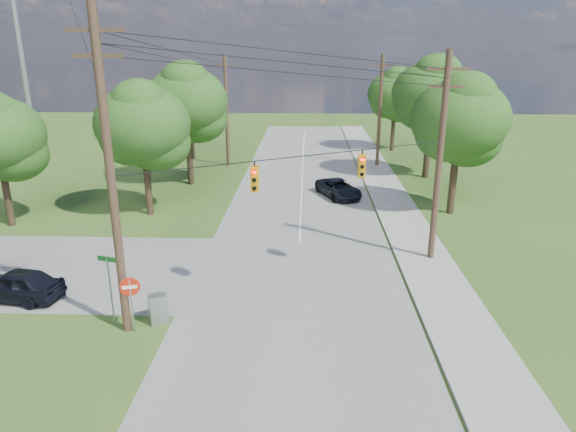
{
  "coord_description": "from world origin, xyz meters",
  "views": [
    {
      "loc": [
        2.36,
        -17.09,
        10.56
      ],
      "look_at": [
        1.54,
        5.0,
        3.28
      ],
      "focal_mm": 32.0,
      "sensor_mm": 36.0,
      "label": 1
    }
  ],
  "objects_px": {
    "pole_north_e": "(380,111)",
    "car_main_north": "(338,188)",
    "pole_ne": "(440,156)",
    "pole_sw": "(111,176)",
    "pole_north_w": "(226,110)",
    "do_not_enter_sign": "(130,292)",
    "control_cabinet": "(158,309)",
    "car_cross_dark": "(15,285)"
  },
  "relations": [
    {
      "from": "pole_north_w",
      "to": "control_cabinet",
      "type": "bearing_deg",
      "value": -87.04
    },
    {
      "from": "pole_ne",
      "to": "pole_north_w",
      "type": "relative_size",
      "value": 1.05
    },
    {
      "from": "pole_north_e",
      "to": "car_cross_dark",
      "type": "distance_m",
      "value": 33.64
    },
    {
      "from": "car_main_north",
      "to": "pole_north_e",
      "type": "bearing_deg",
      "value": 45.84
    },
    {
      "from": "car_cross_dark",
      "to": "control_cabinet",
      "type": "bearing_deg",
      "value": 84.74
    },
    {
      "from": "car_main_north",
      "to": "control_cabinet",
      "type": "xyz_separation_m",
      "value": [
        -8.23,
        -18.59,
        -0.05
      ]
    },
    {
      "from": "do_not_enter_sign",
      "to": "pole_north_w",
      "type": "bearing_deg",
      "value": 75.79
    },
    {
      "from": "pole_sw",
      "to": "pole_north_w",
      "type": "distance_m",
      "value": 29.62
    },
    {
      "from": "control_cabinet",
      "to": "pole_north_w",
      "type": "bearing_deg",
      "value": 68.3
    },
    {
      "from": "pole_sw",
      "to": "car_cross_dark",
      "type": "bearing_deg",
      "value": 157.9
    },
    {
      "from": "pole_north_e",
      "to": "do_not_enter_sign",
      "type": "height_order",
      "value": "pole_north_e"
    },
    {
      "from": "pole_sw",
      "to": "pole_north_e",
      "type": "xyz_separation_m",
      "value": [
        13.5,
        29.6,
        -1.1
      ]
    },
    {
      "from": "pole_north_w",
      "to": "car_cross_dark",
      "type": "distance_m",
      "value": 28.15
    },
    {
      "from": "pole_ne",
      "to": "do_not_enter_sign",
      "type": "bearing_deg",
      "value": -149.71
    },
    {
      "from": "pole_ne",
      "to": "car_cross_dark",
      "type": "distance_m",
      "value": 20.44
    },
    {
      "from": "pole_north_w",
      "to": "do_not_enter_sign",
      "type": "bearing_deg",
      "value": -88.64
    },
    {
      "from": "pole_ne",
      "to": "pole_north_e",
      "type": "bearing_deg",
      "value": 90.0
    },
    {
      "from": "pole_north_w",
      "to": "pole_sw",
      "type": "bearing_deg",
      "value": -89.23
    },
    {
      "from": "pole_north_w",
      "to": "car_main_north",
      "type": "relative_size",
      "value": 2.19
    },
    {
      "from": "car_cross_dark",
      "to": "car_main_north",
      "type": "bearing_deg",
      "value": 147.26
    },
    {
      "from": "control_cabinet",
      "to": "do_not_enter_sign",
      "type": "xyz_separation_m",
      "value": [
        -0.79,
        -0.71,
        1.06
      ]
    },
    {
      "from": "pole_north_e",
      "to": "pole_sw",
      "type": "bearing_deg",
      "value": -114.52
    },
    {
      "from": "pole_ne",
      "to": "car_cross_dark",
      "type": "height_order",
      "value": "pole_ne"
    },
    {
      "from": "car_cross_dark",
      "to": "control_cabinet",
      "type": "xyz_separation_m",
      "value": [
        6.76,
        -1.7,
        -0.12
      ]
    },
    {
      "from": "control_cabinet",
      "to": "do_not_enter_sign",
      "type": "height_order",
      "value": "do_not_enter_sign"
    },
    {
      "from": "pole_ne",
      "to": "control_cabinet",
      "type": "bearing_deg",
      "value": -150.55
    },
    {
      "from": "pole_ne",
      "to": "pole_north_e",
      "type": "height_order",
      "value": "pole_ne"
    },
    {
      "from": "pole_sw",
      "to": "car_cross_dark",
      "type": "height_order",
      "value": "pole_sw"
    },
    {
      "from": "pole_sw",
      "to": "do_not_enter_sign",
      "type": "xyz_separation_m",
      "value": [
        0.31,
        -0.11,
        -4.54
      ]
    },
    {
      "from": "pole_sw",
      "to": "control_cabinet",
      "type": "xyz_separation_m",
      "value": [
        1.1,
        0.6,
        -5.61
      ]
    },
    {
      "from": "pole_north_e",
      "to": "pole_north_w",
      "type": "relative_size",
      "value": 1.0
    },
    {
      "from": "pole_north_w",
      "to": "car_cross_dark",
      "type": "relative_size",
      "value": 2.41
    },
    {
      "from": "pole_sw",
      "to": "pole_north_e",
      "type": "distance_m",
      "value": 32.55
    },
    {
      "from": "pole_north_e",
      "to": "pole_north_w",
      "type": "xyz_separation_m",
      "value": [
        -13.9,
        0.0,
        0.0
      ]
    },
    {
      "from": "pole_sw",
      "to": "do_not_enter_sign",
      "type": "distance_m",
      "value": 4.55
    },
    {
      "from": "pole_north_e",
      "to": "pole_north_w",
      "type": "distance_m",
      "value": 13.9
    },
    {
      "from": "pole_north_e",
      "to": "car_main_north",
      "type": "relative_size",
      "value": 2.19
    },
    {
      "from": "control_cabinet",
      "to": "do_not_enter_sign",
      "type": "bearing_deg",
      "value": -163.02
    },
    {
      "from": "car_cross_dark",
      "to": "car_main_north",
      "type": "distance_m",
      "value": 22.59
    },
    {
      "from": "do_not_enter_sign",
      "to": "car_main_north",
      "type": "bearing_deg",
      "value": 49.38
    },
    {
      "from": "pole_ne",
      "to": "car_cross_dark",
      "type": "relative_size",
      "value": 2.53
    },
    {
      "from": "pole_sw",
      "to": "pole_north_w",
      "type": "height_order",
      "value": "pole_sw"
    }
  ]
}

